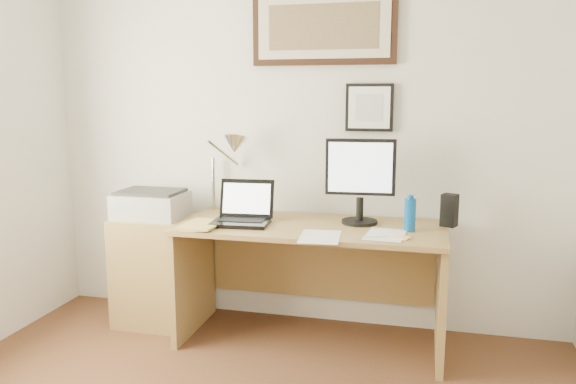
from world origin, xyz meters
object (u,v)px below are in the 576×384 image
(printer, at_px, (151,204))
(lcd_monitor, at_px, (360,177))
(water_bottle, at_px, (410,215))
(laptop, at_px, (243,214))
(book, at_px, (186,224))
(desk, at_px, (314,258))
(side_cabinet, at_px, (156,270))

(printer, bearing_deg, lcd_monitor, 1.88)
(water_bottle, relative_size, laptop, 0.53)
(book, distance_m, laptop, 0.35)
(desk, height_order, laptop, laptop)
(laptop, bearing_deg, desk, 17.54)
(side_cabinet, bearing_deg, printer, 153.07)
(book, relative_size, desk, 0.18)
(book, relative_size, printer, 0.65)
(desk, xyz_separation_m, lcd_monitor, (0.28, 0.02, 0.53))
(water_bottle, xyz_separation_m, lcd_monitor, (-0.30, 0.11, 0.19))
(book, bearing_deg, desk, 21.28)
(desk, bearing_deg, printer, -178.77)
(laptop, xyz_separation_m, printer, (-0.67, 0.11, 0.01))
(side_cabinet, xyz_separation_m, laptop, (0.65, -0.10, 0.44))
(side_cabinet, distance_m, book, 0.58)
(laptop, relative_size, printer, 0.81)
(side_cabinet, relative_size, lcd_monitor, 1.40)
(lcd_monitor, bearing_deg, desk, -175.59)
(water_bottle, distance_m, laptop, 1.00)
(book, distance_m, desk, 0.82)
(printer, bearing_deg, laptop, -9.21)
(side_cabinet, bearing_deg, lcd_monitor, 2.41)
(laptop, relative_size, lcd_monitor, 0.69)
(side_cabinet, xyz_separation_m, book, (0.34, -0.25, 0.40))
(desk, xyz_separation_m, printer, (-1.09, -0.02, 0.30))
(water_bottle, xyz_separation_m, book, (-1.32, -0.19, -0.08))
(desk, height_order, lcd_monitor, lcd_monitor)
(side_cabinet, bearing_deg, water_bottle, -1.94)
(desk, relative_size, laptop, 4.48)
(water_bottle, height_order, desk, water_bottle)
(laptop, bearing_deg, water_bottle, 2.37)
(side_cabinet, relative_size, water_bottle, 3.82)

